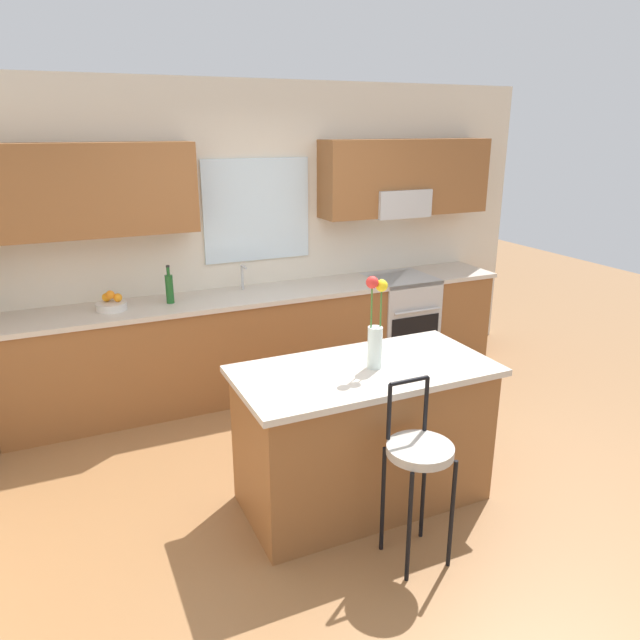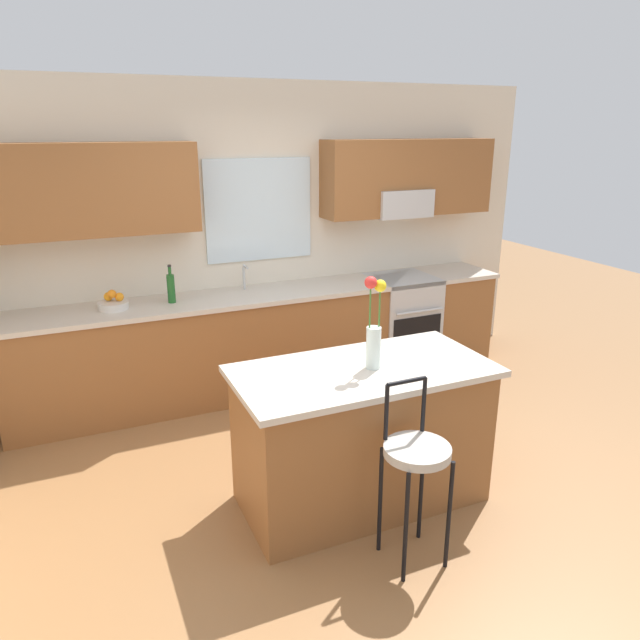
{
  "view_description": "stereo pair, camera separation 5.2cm",
  "coord_description": "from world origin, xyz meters",
  "px_view_note": "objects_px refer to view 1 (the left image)",
  "views": [
    {
      "loc": [
        -1.71,
        -3.1,
        2.32
      ],
      "look_at": [
        -0.04,
        0.55,
        1.0
      ],
      "focal_mm": 33.32,
      "sensor_mm": 36.0,
      "label": 1
    },
    {
      "loc": [
        -1.66,
        -3.13,
        2.32
      ],
      "look_at": [
        -0.04,
        0.55,
        1.0
      ],
      "focal_mm": 33.32,
      "sensor_mm": 36.0,
      "label": 2
    }
  ],
  "objects_px": {
    "oven_range": "(399,322)",
    "kitchen_island": "(363,435)",
    "fruit_bowl_oranges": "(111,304)",
    "bottle_olive_oil": "(169,288)",
    "bar_stool_near": "(419,458)",
    "flower_vase": "(375,330)"
  },
  "relations": [
    {
      "from": "oven_range",
      "to": "kitchen_island",
      "type": "relative_size",
      "value": 0.58
    },
    {
      "from": "fruit_bowl_oranges",
      "to": "bottle_olive_oil",
      "type": "height_order",
      "value": "bottle_olive_oil"
    },
    {
      "from": "oven_range",
      "to": "bottle_olive_oil",
      "type": "xyz_separation_m",
      "value": [
        -2.22,
        0.02,
        0.59
      ]
    },
    {
      "from": "oven_range",
      "to": "bottle_olive_oil",
      "type": "height_order",
      "value": "bottle_olive_oil"
    },
    {
      "from": "bar_stool_near",
      "to": "bottle_olive_oil",
      "type": "height_order",
      "value": "bottle_olive_oil"
    },
    {
      "from": "oven_range",
      "to": "bottle_olive_oil",
      "type": "bearing_deg",
      "value": 179.36
    },
    {
      "from": "fruit_bowl_oranges",
      "to": "oven_range",
      "type": "bearing_deg",
      "value": -0.6
    },
    {
      "from": "bar_stool_near",
      "to": "bottle_olive_oil",
      "type": "distance_m",
      "value": 2.66
    },
    {
      "from": "kitchen_island",
      "to": "fruit_bowl_oranges",
      "type": "height_order",
      "value": "fruit_bowl_oranges"
    },
    {
      "from": "fruit_bowl_oranges",
      "to": "bottle_olive_oil",
      "type": "distance_m",
      "value": 0.47
    },
    {
      "from": "bar_stool_near",
      "to": "fruit_bowl_oranges",
      "type": "relative_size",
      "value": 4.34
    },
    {
      "from": "oven_range",
      "to": "fruit_bowl_oranges",
      "type": "height_order",
      "value": "fruit_bowl_oranges"
    },
    {
      "from": "flower_vase",
      "to": "fruit_bowl_oranges",
      "type": "bearing_deg",
      "value": 124.6
    },
    {
      "from": "kitchen_island",
      "to": "fruit_bowl_oranges",
      "type": "distance_m",
      "value": 2.33
    },
    {
      "from": "bar_stool_near",
      "to": "flower_vase",
      "type": "bearing_deg",
      "value": 84.8
    },
    {
      "from": "bar_stool_near",
      "to": "fruit_bowl_oranges",
      "type": "height_order",
      "value": "fruit_bowl_oranges"
    },
    {
      "from": "bar_stool_near",
      "to": "kitchen_island",
      "type": "bearing_deg",
      "value": 90.0
    },
    {
      "from": "bar_stool_near",
      "to": "oven_range",
      "type": "bearing_deg",
      "value": 60.24
    },
    {
      "from": "oven_range",
      "to": "bar_stool_near",
      "type": "xyz_separation_m",
      "value": [
        -1.41,
        -2.47,
        0.18
      ]
    },
    {
      "from": "fruit_bowl_oranges",
      "to": "kitchen_island",
      "type": "bearing_deg",
      "value": -56.25
    },
    {
      "from": "oven_range",
      "to": "fruit_bowl_oranges",
      "type": "bearing_deg",
      "value": 179.4
    },
    {
      "from": "kitchen_island",
      "to": "fruit_bowl_oranges",
      "type": "xyz_separation_m",
      "value": [
        -1.26,
        1.89,
        0.5
      ]
    }
  ]
}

